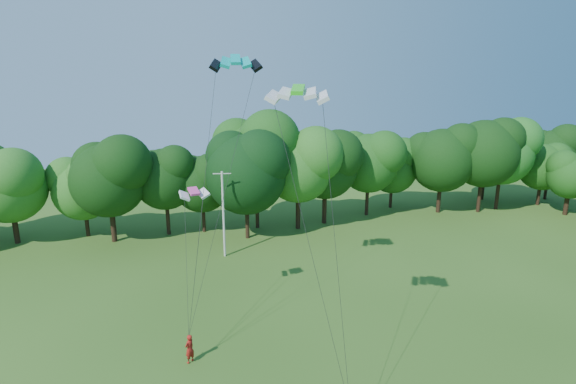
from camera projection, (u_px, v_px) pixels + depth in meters
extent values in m
cylinder|color=beige|center=(223.00, 215.00, 43.39)|extent=(0.21, 0.21, 8.56)
cube|color=beige|center=(222.00, 174.00, 42.37)|extent=(1.70, 0.39, 0.08)
imported|color=#A21B14|center=(189.00, 349.00, 27.69)|extent=(0.81, 0.79, 1.88)
cube|color=#05A7A1|center=(236.00, 59.00, 28.94)|extent=(3.32, 1.77, 0.75)
cube|color=#2CD21F|center=(298.00, 90.00, 21.47)|extent=(3.25, 2.36, 0.51)
cube|color=#E8409A|center=(194.00, 191.00, 30.79)|extent=(2.16, 1.37, 0.45)
cylinder|color=black|center=(247.00, 217.00, 48.89)|extent=(0.44, 0.44, 4.72)
ellipsoid|color=black|center=(246.00, 161.00, 47.34)|extent=(9.44, 9.44, 10.29)
cylinder|color=#3A2A17|center=(497.00, 194.00, 59.75)|extent=(0.47, 0.47, 4.26)
ellipsoid|color=#1E5A1B|center=(502.00, 152.00, 58.35)|extent=(8.51, 8.51, 9.29)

